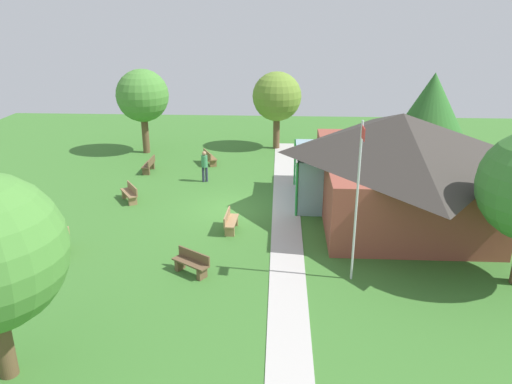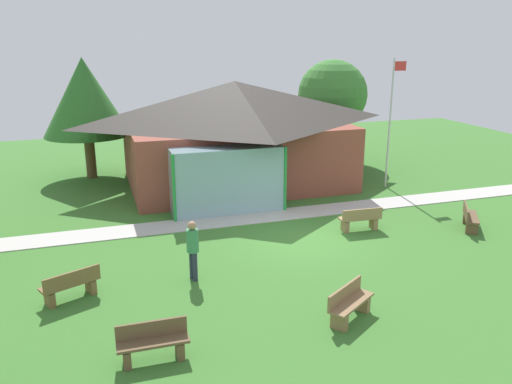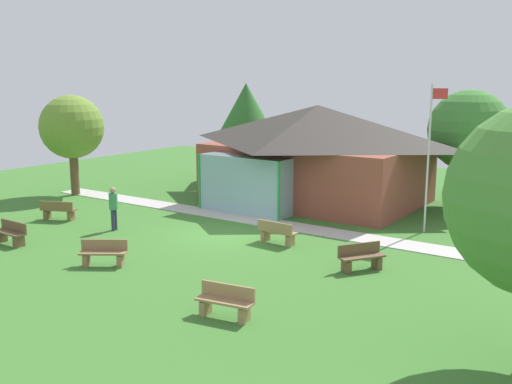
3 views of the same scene
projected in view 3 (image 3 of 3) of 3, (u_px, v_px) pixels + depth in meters
ground_plane at (226, 234)px, 22.37m from camera, size 44.00×44.00×0.00m
pavilion at (315, 152)px, 27.99m from camera, size 10.60×8.58×4.70m
footpath at (262, 221)px, 24.36m from camera, size 24.87×1.47×0.03m
flagpole at (429, 152)px, 22.15m from camera, size 0.64×0.08×5.73m
bench_mid_right at (361, 258)px, 18.11m from camera, size 1.21×1.49×0.84m
bench_front_center at (104, 254)px, 18.54m from camera, size 1.50×1.19×0.84m
bench_rear_near_path at (277, 233)px, 21.05m from camera, size 1.52×0.51×0.84m
bench_front_left at (11, 234)px, 20.97m from camera, size 1.50×0.45×0.84m
bench_front_right at (225, 302)px, 14.49m from camera, size 1.55×0.68×0.84m
bench_mid_left at (58, 211)px, 24.59m from camera, size 1.55×1.02×0.84m
visitor_strolling_lawn at (113, 205)px, 22.82m from camera, size 0.34×0.34×1.74m
tree_behind_pavilion_left at (246, 115)px, 33.85m from camera, size 4.03×4.03×5.71m
tree_west_hedge at (72, 127)px, 29.44m from camera, size 3.24×3.24×5.14m
tree_behind_pavilion_right at (469, 130)px, 26.76m from camera, size 3.73×3.73×5.47m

